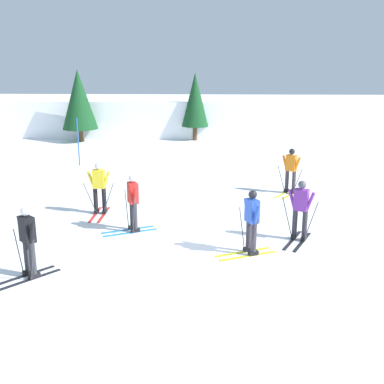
{
  "coord_description": "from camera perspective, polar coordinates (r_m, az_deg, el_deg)",
  "views": [
    {
      "loc": [
        0.59,
        -11.56,
        4.85
      ],
      "look_at": [
        0.07,
        2.6,
        0.9
      ],
      "focal_mm": 44.16,
      "sensor_mm": 36.0,
      "label": 1
    }
  ],
  "objects": [
    {
      "name": "skier_black",
      "position": [
        11.42,
        -19.23,
        -5.48
      ],
      "size": [
        1.35,
        1.43,
        1.71
      ],
      "color": "black",
      "rests_on": "ground"
    },
    {
      "name": "skier_blue",
      "position": [
        12.17,
        7.19,
        -3.41
      ],
      "size": [
        1.61,
        0.99,
        1.71
      ],
      "color": "gold",
      "rests_on": "ground"
    },
    {
      "name": "ground_plane",
      "position": [
        12.55,
        -0.76,
        -7.16
      ],
      "size": [
        120.0,
        120.0,
        0.0
      ],
      "primitive_type": "plane",
      "color": "white"
    },
    {
      "name": "skier_orange",
      "position": [
        18.07,
        11.85,
        2.67
      ],
      "size": [
        1.2,
        1.53,
        1.71
      ],
      "color": "gold",
      "rests_on": "ground"
    },
    {
      "name": "skier_yellow",
      "position": [
        15.57,
        -11.15,
        0.64
      ],
      "size": [
        1.0,
        1.6,
        1.71
      ],
      "color": "red",
      "rests_on": "ground"
    },
    {
      "name": "trail_marker_pole",
      "position": [
        23.12,
        -13.58,
        5.9
      ],
      "size": [
        0.06,
        0.06,
        2.27
      ],
      "primitive_type": "cylinder",
      "color": "#1E56AD",
      "rests_on": "ground"
    },
    {
      "name": "skier_red",
      "position": [
        13.8,
        -7.17,
        -1.11
      ],
      "size": [
        1.6,
        1.02,
        1.71
      ],
      "color": "#237AC6",
      "rests_on": "ground"
    },
    {
      "name": "far_snow_ridge",
      "position": [
        32.91,
        1.07,
        9.18
      ],
      "size": [
        80.0,
        6.04,
        2.36
      ],
      "primitive_type": "cube",
      "color": "white",
      "rests_on": "ground"
    },
    {
      "name": "conifer_far_right",
      "position": [
        29.9,
        -13.51,
        10.8
      ],
      "size": [
        2.15,
        2.15,
        4.37
      ],
      "color": "#513823",
      "rests_on": "ground"
    },
    {
      "name": "skier_purple",
      "position": [
        13.34,
        12.97,
        -1.99
      ],
      "size": [
        1.03,
        1.6,
        1.71
      ],
      "color": "black",
      "rests_on": "ground"
    },
    {
      "name": "conifer_far_left",
      "position": [
        29.71,
        0.38,
        11.07
      ],
      "size": [
        1.67,
        1.67,
        4.17
      ],
      "color": "#513823",
      "rests_on": "ground"
    }
  ]
}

